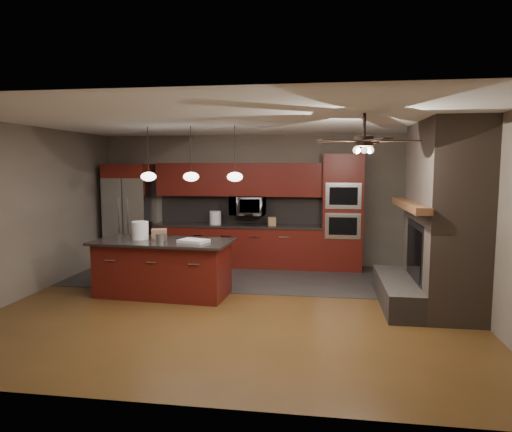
% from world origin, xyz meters
% --- Properties ---
extents(ground, '(7.00, 7.00, 0.00)m').
position_xyz_m(ground, '(0.00, 0.00, 0.00)').
color(ground, brown).
rests_on(ground, ground).
extents(ceiling, '(7.00, 6.00, 0.02)m').
position_xyz_m(ceiling, '(0.00, 0.00, 2.80)').
color(ceiling, white).
rests_on(ceiling, back_wall).
extents(back_wall, '(7.00, 0.02, 2.80)m').
position_xyz_m(back_wall, '(0.00, 3.00, 1.40)').
color(back_wall, '#73685C').
rests_on(back_wall, ground).
extents(right_wall, '(0.02, 6.00, 2.80)m').
position_xyz_m(right_wall, '(3.50, 0.00, 1.40)').
color(right_wall, '#73685C').
rests_on(right_wall, ground).
extents(left_wall, '(0.02, 6.00, 2.80)m').
position_xyz_m(left_wall, '(-3.50, 0.00, 1.40)').
color(left_wall, '#73685C').
rests_on(left_wall, ground).
extents(slate_tile_patch, '(7.00, 2.40, 0.01)m').
position_xyz_m(slate_tile_patch, '(0.00, 1.80, 0.01)').
color(slate_tile_patch, '#2F2C2A').
rests_on(slate_tile_patch, ground).
extents(fireplace_column, '(1.30, 2.10, 2.80)m').
position_xyz_m(fireplace_column, '(3.04, 0.40, 1.30)').
color(fireplace_column, brown).
rests_on(fireplace_column, ground).
extents(back_cabinetry, '(3.59, 0.64, 2.20)m').
position_xyz_m(back_cabinetry, '(-0.48, 2.74, 0.89)').
color(back_cabinetry, '#571410').
rests_on(back_cabinetry, ground).
extents(oven_tower, '(0.80, 0.63, 2.38)m').
position_xyz_m(oven_tower, '(1.70, 2.69, 1.19)').
color(oven_tower, '#571410').
rests_on(oven_tower, ground).
extents(microwave, '(0.73, 0.41, 0.50)m').
position_xyz_m(microwave, '(-0.27, 2.75, 1.30)').
color(microwave, silver).
rests_on(microwave, back_cabinetry).
extents(refrigerator, '(0.94, 0.75, 2.18)m').
position_xyz_m(refrigerator, '(-2.86, 2.62, 1.09)').
color(refrigerator, silver).
rests_on(refrigerator, ground).
extents(kitchen_island, '(2.32, 1.17, 0.92)m').
position_xyz_m(kitchen_island, '(-1.30, 0.36, 0.46)').
color(kitchen_island, '#571410').
rests_on(kitchen_island, ground).
extents(white_bucket, '(0.32, 0.32, 0.30)m').
position_xyz_m(white_bucket, '(-1.72, 0.44, 1.07)').
color(white_bucket, white).
rests_on(white_bucket, kitchen_island).
extents(paint_can, '(0.22, 0.22, 0.11)m').
position_xyz_m(paint_can, '(-1.32, 0.31, 0.98)').
color(paint_can, '#A0A0A5').
rests_on(paint_can, kitchen_island).
extents(paint_tray, '(0.53, 0.45, 0.05)m').
position_xyz_m(paint_tray, '(-0.75, 0.27, 0.94)').
color(paint_tray, silver).
rests_on(paint_tray, kitchen_island).
extents(cardboard_box, '(0.30, 0.25, 0.16)m').
position_xyz_m(cardboard_box, '(-1.43, 0.56, 1.00)').
color(cardboard_box, '#8C6248').
rests_on(cardboard_box, kitchen_island).
extents(counter_bucket, '(0.27, 0.27, 0.28)m').
position_xyz_m(counter_bucket, '(-0.97, 2.70, 1.04)').
color(counter_bucket, white).
rests_on(counter_bucket, back_cabinetry).
extents(counter_box, '(0.19, 0.16, 0.18)m').
position_xyz_m(counter_box, '(0.25, 2.65, 0.99)').
color(counter_box, tan).
rests_on(counter_box, back_cabinetry).
extents(pendant_left, '(0.26, 0.26, 0.92)m').
position_xyz_m(pendant_left, '(-1.65, 0.70, 1.96)').
color(pendant_left, black).
rests_on(pendant_left, ceiling).
extents(pendant_center, '(0.26, 0.26, 0.92)m').
position_xyz_m(pendant_center, '(-0.90, 0.70, 1.96)').
color(pendant_center, black).
rests_on(pendant_center, ceiling).
extents(pendant_right, '(0.26, 0.26, 0.92)m').
position_xyz_m(pendant_right, '(-0.15, 0.70, 1.96)').
color(pendant_right, black).
rests_on(pendant_right, ceiling).
extents(ceiling_fan, '(1.27, 1.33, 0.41)m').
position_xyz_m(ceiling_fan, '(1.80, -0.80, 2.46)').
color(ceiling_fan, black).
rests_on(ceiling_fan, ceiling).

